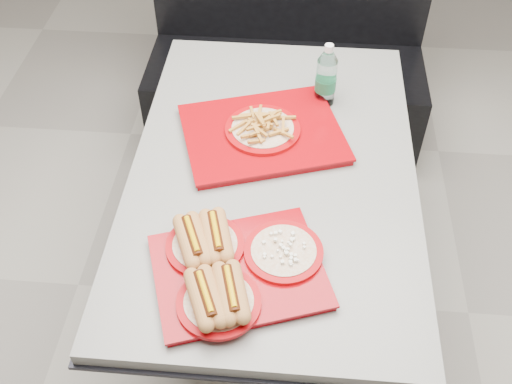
# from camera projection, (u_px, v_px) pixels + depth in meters

# --- Properties ---
(ground) EXTENTS (6.00, 6.00, 0.00)m
(ground) POSITION_uv_depth(u_px,v_px,m) (270.00, 299.00, 2.44)
(ground) COLOR #9E9A8E
(ground) RESTS_ON ground
(diner_table) EXTENTS (0.92, 1.42, 0.75)m
(diner_table) POSITION_uv_depth(u_px,v_px,m) (272.00, 202.00, 2.02)
(diner_table) COLOR black
(diner_table) RESTS_ON ground
(booth_bench) EXTENTS (1.30, 0.57, 1.35)m
(booth_bench) POSITION_uv_depth(u_px,v_px,m) (286.00, 62.00, 2.90)
(booth_bench) COLOR black
(booth_bench) RESTS_ON ground
(tray_near) EXTENTS (0.54, 0.47, 0.10)m
(tray_near) POSITION_uv_depth(u_px,v_px,m) (231.00, 267.00, 1.59)
(tray_near) COLOR #95040A
(tray_near) RESTS_ON diner_table
(tray_far) EXTENTS (0.61, 0.54, 0.10)m
(tray_far) POSITION_uv_depth(u_px,v_px,m) (263.00, 131.00, 1.98)
(tray_far) COLOR #95040A
(tray_far) RESTS_ON diner_table
(water_bottle) EXTENTS (0.07, 0.07, 0.23)m
(water_bottle) POSITION_uv_depth(u_px,v_px,m) (326.00, 78.00, 2.06)
(water_bottle) COLOR silver
(water_bottle) RESTS_ON diner_table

